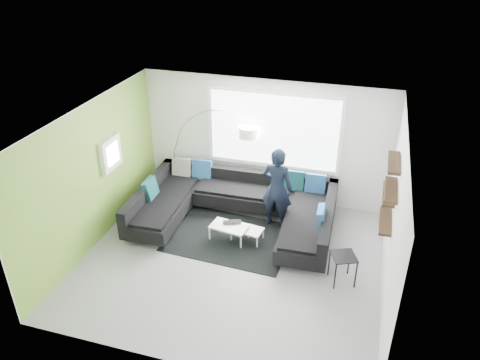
# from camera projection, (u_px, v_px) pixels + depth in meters

# --- Properties ---
(ground) EXTENTS (5.50, 5.50, 0.00)m
(ground) POSITION_uv_depth(u_px,v_px,m) (232.00, 260.00, 8.87)
(ground) COLOR gray
(ground) RESTS_ON ground
(room_shell) EXTENTS (5.54, 5.04, 2.82)m
(room_shell) POSITION_uv_depth(u_px,v_px,m) (236.00, 171.00, 8.17)
(room_shell) COLOR silver
(room_shell) RESTS_ON ground
(sectional_sofa) EXTENTS (4.11, 2.61, 0.87)m
(sectional_sofa) POSITION_uv_depth(u_px,v_px,m) (234.00, 210.00, 9.71)
(sectional_sofa) COLOR black
(sectional_sofa) RESTS_ON ground
(rug) EXTENTS (2.51, 1.88, 0.01)m
(rug) POSITION_uv_depth(u_px,v_px,m) (230.00, 238.00, 9.49)
(rug) COLOR black
(rug) RESTS_ON ground
(coffee_table) EXTENTS (1.02, 0.68, 0.31)m
(coffee_table) POSITION_uv_depth(u_px,v_px,m) (238.00, 233.00, 9.38)
(coffee_table) COLOR white
(coffee_table) RESTS_ON ground
(arc_lamp) EXTENTS (1.98, 0.62, 2.12)m
(arc_lamp) POSITION_uv_depth(u_px,v_px,m) (174.00, 151.00, 10.66)
(arc_lamp) COLOR silver
(arc_lamp) RESTS_ON ground
(side_table) EXTENTS (0.54, 0.54, 0.56)m
(side_table) POSITION_uv_depth(u_px,v_px,m) (342.00, 269.00, 8.21)
(side_table) COLOR black
(side_table) RESTS_ON ground
(person) EXTENTS (0.74, 0.56, 1.77)m
(person) POSITION_uv_depth(u_px,v_px,m) (277.00, 188.00, 9.50)
(person) COLOR black
(person) RESTS_ON ground
(laptop) EXTENTS (0.55, 0.52, 0.03)m
(laptop) POSITION_uv_depth(u_px,v_px,m) (232.00, 224.00, 9.37)
(laptop) COLOR black
(laptop) RESTS_ON coffee_table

